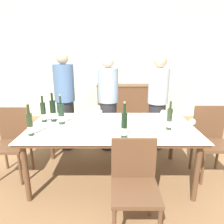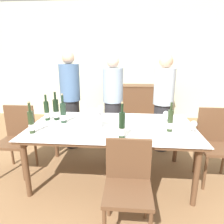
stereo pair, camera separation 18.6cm
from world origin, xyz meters
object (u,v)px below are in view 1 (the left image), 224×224
wine_glass_3 (123,124)px  chair_left_end (13,138)px  wine_bottle_4 (170,120)px  person_guest_right (158,103)px  wine_glass_1 (193,122)px  wine_bottle_1 (125,126)px  chair_right_end (211,137)px  sideboard_cabinet (130,102)px  wine_glass_0 (164,113)px  wine_bottle_5 (31,124)px  wine_glass_2 (98,108)px  wine_bottle_2 (62,114)px  person_guest_left (109,104)px  wine_bottle_0 (54,111)px  wine_bottle_3 (44,113)px  chair_near_front (135,180)px  dining_table (112,130)px  person_host (66,102)px  ice_bucket (94,119)px

wine_glass_3 → chair_left_end: chair_left_end is taller
wine_glass_3 → chair_left_end: bearing=166.7°
wine_bottle_4 → person_guest_right: size_ratio=0.22×
wine_glass_1 → wine_bottle_1: bearing=-165.8°
wine_bottle_4 → chair_right_end: 0.74m
sideboard_cabinet → wine_glass_0: (0.25, -2.30, 0.40)m
person_guest_right → wine_bottle_5: bearing=-144.0°
wine_bottle_1 → chair_right_end: bearing=21.7°
wine_glass_2 → chair_left_end: 1.22m
wine_glass_0 → wine_glass_3: size_ratio=0.99×
wine_bottle_2 → person_guest_left: 0.99m
wine_bottle_0 → wine_bottle_1: 1.07m
chair_left_end → wine_bottle_3: bearing=8.9°
wine_bottle_5 → wine_glass_1: 1.83m
wine_bottle_0 → chair_near_front: bearing=-44.6°
chair_right_end → person_guest_left: (-1.38, 0.77, 0.25)m
sideboard_cabinet → dining_table: 2.54m
wine_bottle_3 → person_host: (0.12, 0.73, -0.03)m
wine_glass_1 → person_host: size_ratio=0.09×
sideboard_cabinet → person_host: (-1.22, -1.60, 0.38)m
wine_bottle_2 → chair_right_end: 1.99m
person_guest_left → wine_bottle_5: bearing=-125.4°
chair_right_end → person_host: person_host is taller
wine_glass_0 → wine_glass_3: bearing=-141.6°
wine_glass_3 → chair_right_end: bearing=16.1°
sideboard_cabinet → wine_glass_3: bearing=-96.6°
wine_glass_2 → person_guest_left: person_guest_left is taller
wine_bottle_5 → wine_bottle_2: bearing=57.0°
person_guest_left → chair_left_end: bearing=-148.5°
ice_bucket → person_guest_left: person_guest_left is taller
dining_table → person_guest_left: size_ratio=1.30×
wine_bottle_0 → wine_bottle_5: 0.50m
chair_right_end → person_guest_left: 1.60m
wine_bottle_0 → wine_glass_0: (1.47, 0.02, -0.03)m
chair_near_front → person_guest_right: (0.56, 1.69, 0.30)m
wine_glass_1 → wine_glass_3: bearing=-174.8°
wine_bottle_1 → wine_glass_3: size_ratio=2.58×
dining_table → wine_glass_1: bearing=-11.1°
ice_bucket → wine_bottle_2: size_ratio=0.56×
chair_left_end → person_guest_right: 2.26m
person_guest_left → person_guest_right: size_ratio=0.99×
ice_bucket → chair_right_end: bearing=6.5°
wine_glass_2 → wine_glass_0: bearing=-17.1°
chair_left_end → wine_bottle_2: bearing=-1.3°
wine_bottle_1 → wine_bottle_3: bearing=152.5°
chair_left_end → chair_near_front: bearing=-30.0°
wine_glass_1 → chair_left_end: bearing=173.2°
sideboard_cabinet → chair_right_end: 2.56m
wine_bottle_4 → dining_table: bearing=169.3°
wine_bottle_3 → wine_glass_2: bearing=24.4°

